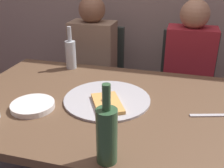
% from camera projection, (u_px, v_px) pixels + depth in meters
% --- Properties ---
extents(dining_table, '(1.58, 1.00, 0.74)m').
position_uv_depth(dining_table, '(108.00, 114.00, 1.42)').
color(dining_table, brown).
rests_on(dining_table, ground_plane).
extents(pizza_tray, '(0.45, 0.45, 0.01)m').
position_uv_depth(pizza_tray, '(107.00, 99.00, 1.41)').
color(pizza_tray, '#ADADB2').
rests_on(pizza_tray, dining_table).
extents(pizza_slice_last, '(0.22, 0.26, 0.05)m').
position_uv_depth(pizza_slice_last, '(107.00, 103.00, 1.33)').
color(pizza_slice_last, tan).
rests_on(pizza_slice_last, pizza_tray).
extents(wine_bottle, '(0.07, 0.07, 0.29)m').
position_uv_depth(wine_bottle, '(71.00, 53.00, 1.80)').
color(wine_bottle, '#B2BCC1').
rests_on(wine_bottle, dining_table).
extents(beer_bottle, '(0.08, 0.08, 0.31)m').
position_uv_depth(beer_bottle, '(107.00, 134.00, 0.93)').
color(beer_bottle, '#2D5133').
rests_on(beer_bottle, dining_table).
extents(plate_stack, '(0.22, 0.22, 0.03)m').
position_uv_depth(plate_stack, '(33.00, 106.00, 1.33)').
color(plate_stack, white).
rests_on(plate_stack, dining_table).
extents(table_knife, '(0.22, 0.08, 0.01)m').
position_uv_depth(table_knife, '(213.00, 116.00, 1.26)').
color(table_knife, '#B7B7BC').
rests_on(table_knife, dining_table).
extents(chair_left, '(0.44, 0.44, 0.90)m').
position_uv_depth(chair_left, '(96.00, 72.00, 2.36)').
color(chair_left, '#2D3833').
rests_on(chair_left, ground_plane).
extents(chair_right, '(0.44, 0.44, 0.90)m').
position_uv_depth(chair_right, '(186.00, 82.00, 2.17)').
color(chair_right, '#2D3833').
rests_on(chair_right, ground_plane).
extents(guest_in_sweater, '(0.36, 0.56, 1.17)m').
position_uv_depth(guest_in_sweater, '(90.00, 65.00, 2.17)').
color(guest_in_sweater, '#937A60').
rests_on(guest_in_sweater, ground_plane).
extents(guest_in_beanie, '(0.36, 0.56, 1.17)m').
position_uv_depth(guest_in_beanie, '(188.00, 74.00, 1.99)').
color(guest_in_beanie, maroon).
rests_on(guest_in_beanie, ground_plane).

